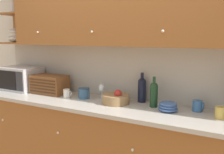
# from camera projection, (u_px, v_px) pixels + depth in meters

# --- Properties ---
(wall_back) EXTENTS (5.78, 0.06, 2.60)m
(wall_back) POSITION_uv_depth(u_px,v_px,m) (122.00, 66.00, 2.85)
(wall_back) COLOR silver
(wall_back) RESTS_ON ground_plane
(counter_unit) EXTENTS (3.40, 0.64, 0.94)m
(counter_unit) POSITION_uv_depth(u_px,v_px,m) (108.00, 145.00, 2.70)
(counter_unit) COLOR #935628
(counter_unit) RESTS_ON ground_plane
(backsplash_panel) EXTENTS (3.38, 0.01, 0.60)m
(backsplash_panel) POSITION_uv_depth(u_px,v_px,m) (121.00, 72.00, 2.83)
(backsplash_panel) COLOR #B7B2A8
(backsplash_panel) RESTS_ON counter_unit
(upper_cabinets) EXTENTS (3.38, 0.36, 0.81)m
(upper_cabinets) POSITION_uv_depth(u_px,v_px,m) (129.00, 6.00, 2.50)
(upper_cabinets) COLOR #935628
(upper_cabinets) RESTS_ON backsplash_panel
(microwave) EXTENTS (0.51, 0.39, 0.30)m
(microwave) POSITION_uv_depth(u_px,v_px,m) (21.00, 78.00, 3.31)
(microwave) COLOR silver
(microwave) RESTS_ON counter_unit
(bread_box) EXTENTS (0.44, 0.26, 0.23)m
(bread_box) POSITION_uv_depth(u_px,v_px,m) (50.00, 84.00, 3.08)
(bread_box) COLOR brown
(bread_box) RESTS_ON counter_unit
(mug_blue_second) EXTENTS (0.09, 0.08, 0.10)m
(mug_blue_second) POSITION_uv_depth(u_px,v_px,m) (67.00, 93.00, 2.86)
(mug_blue_second) COLOR silver
(mug_blue_second) RESTS_ON counter_unit
(storage_canister) EXTENTS (0.13, 0.13, 0.12)m
(storage_canister) POSITION_uv_depth(u_px,v_px,m) (84.00, 93.00, 2.83)
(storage_canister) COLOR #33567A
(storage_canister) RESTS_ON counter_unit
(wine_glass) EXTENTS (0.07, 0.07, 0.17)m
(wine_glass) POSITION_uv_depth(u_px,v_px,m) (102.00, 89.00, 2.81)
(wine_glass) COLOR silver
(wine_glass) RESTS_ON counter_unit
(fruit_basket) EXTENTS (0.29, 0.29, 0.16)m
(fruit_basket) POSITION_uv_depth(u_px,v_px,m) (116.00, 99.00, 2.62)
(fruit_basket) COLOR #937047
(fruit_basket) RESTS_ON counter_unit
(wine_bottle) EXTENTS (0.09, 0.09, 0.32)m
(wine_bottle) POSITION_uv_depth(u_px,v_px,m) (142.00, 89.00, 2.67)
(wine_bottle) COLOR black
(wine_bottle) RESTS_ON counter_unit
(second_wine_bottle) EXTENTS (0.08, 0.08, 0.31)m
(second_wine_bottle) POSITION_uv_depth(u_px,v_px,m) (154.00, 93.00, 2.48)
(second_wine_bottle) COLOR #19381E
(second_wine_bottle) RESTS_ON counter_unit
(bowl_stack_on_counter) EXTENTS (0.19, 0.19, 0.09)m
(bowl_stack_on_counter) POSITION_uv_depth(u_px,v_px,m) (168.00, 106.00, 2.35)
(bowl_stack_on_counter) COLOR #3D5B93
(bowl_stack_on_counter) RESTS_ON counter_unit
(mug) EXTENTS (0.10, 0.09, 0.10)m
(mug) POSITION_uv_depth(u_px,v_px,m) (198.00, 106.00, 2.34)
(mug) COLOR #38669E
(mug) RESTS_ON counter_unit
(mug_patterned_third) EXTENTS (0.10, 0.09, 0.10)m
(mug_patterned_third) POSITION_uv_depth(u_px,v_px,m) (221.00, 113.00, 2.14)
(mug_patterned_third) COLOR gold
(mug_patterned_third) RESTS_ON counter_unit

